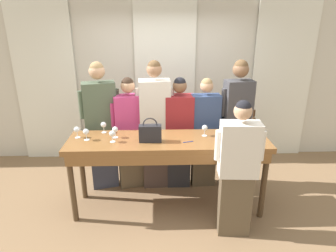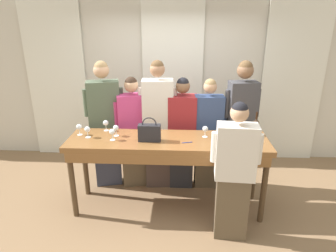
{
  "view_description": "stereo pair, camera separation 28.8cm",
  "coord_description": "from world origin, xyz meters",
  "px_view_note": "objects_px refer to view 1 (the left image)",
  "views": [
    {
      "loc": [
        -0.11,
        -3.43,
        2.44
      ],
      "look_at": [
        0.0,
        0.07,
        1.14
      ],
      "focal_mm": 32.0,
      "sensor_mm": 36.0,
      "label": 1
    },
    {
      "loc": [
        0.17,
        -3.42,
        2.44
      ],
      "look_at": [
        0.0,
        0.07,
        1.14
      ],
      "focal_mm": 32.0,
      "sensor_mm": 36.0,
      "label": 2
    }
  ],
  "objects_px": {
    "wine_glass_front_left": "(86,132)",
    "guest_cream_sweater": "(155,126)",
    "wine_glass_center_mid": "(77,130)",
    "guest_pink_top": "(130,133)",
    "handbag": "(150,133)",
    "wine_bottle": "(253,125)",
    "tasting_bar": "(168,147)",
    "guest_navy_coat": "(205,133)",
    "host_pouring": "(238,170)",
    "wine_glass_front_mid": "(104,125)",
    "wine_glass_front_right": "(112,134)",
    "guest_beige_cap": "(236,123)",
    "wine_glass_center_left": "(115,130)",
    "guest_olive_jacket": "(101,126)",
    "guest_striped_shirt": "(179,133)",
    "wine_glass_center_right": "(205,128)"
  },
  "relations": [
    {
      "from": "guest_olive_jacket",
      "to": "guest_cream_sweater",
      "type": "height_order",
      "value": "guest_cream_sweater"
    },
    {
      "from": "wine_glass_center_right",
      "to": "guest_striped_shirt",
      "type": "bearing_deg",
      "value": 121.48
    },
    {
      "from": "guest_pink_top",
      "to": "handbag",
      "type": "bearing_deg",
      "value": -63.81
    },
    {
      "from": "guest_olive_jacket",
      "to": "wine_glass_center_left",
      "type": "bearing_deg",
      "value": -61.64
    },
    {
      "from": "guest_cream_sweater",
      "to": "guest_navy_coat",
      "type": "relative_size",
      "value": 1.15
    },
    {
      "from": "wine_glass_front_mid",
      "to": "guest_beige_cap",
      "type": "distance_m",
      "value": 1.86
    },
    {
      "from": "guest_olive_jacket",
      "to": "guest_striped_shirt",
      "type": "relative_size",
      "value": 1.13
    },
    {
      "from": "wine_glass_front_left",
      "to": "guest_navy_coat",
      "type": "xyz_separation_m",
      "value": [
        1.55,
        0.56,
        -0.25
      ]
    },
    {
      "from": "tasting_bar",
      "to": "wine_bottle",
      "type": "height_order",
      "value": "wine_bottle"
    },
    {
      "from": "wine_glass_center_right",
      "to": "host_pouring",
      "type": "xyz_separation_m",
      "value": [
        0.28,
        -0.62,
        -0.26
      ]
    },
    {
      "from": "guest_striped_shirt",
      "to": "guest_navy_coat",
      "type": "height_order",
      "value": "guest_striped_shirt"
    },
    {
      "from": "wine_glass_front_right",
      "to": "wine_glass_front_mid",
      "type": "bearing_deg",
      "value": 116.34
    },
    {
      "from": "wine_glass_center_mid",
      "to": "host_pouring",
      "type": "relative_size",
      "value": 0.09
    },
    {
      "from": "guest_pink_top",
      "to": "host_pouring",
      "type": "height_order",
      "value": "guest_pink_top"
    },
    {
      "from": "wine_glass_front_mid",
      "to": "guest_cream_sweater",
      "type": "relative_size",
      "value": 0.08
    },
    {
      "from": "wine_glass_front_left",
      "to": "guest_cream_sweater",
      "type": "relative_size",
      "value": 0.08
    },
    {
      "from": "wine_glass_front_left",
      "to": "wine_glass_front_mid",
      "type": "relative_size",
      "value": 1.0
    },
    {
      "from": "wine_glass_center_left",
      "to": "guest_cream_sweater",
      "type": "height_order",
      "value": "guest_cream_sweater"
    },
    {
      "from": "wine_glass_front_mid",
      "to": "host_pouring",
      "type": "relative_size",
      "value": 0.09
    },
    {
      "from": "host_pouring",
      "to": "guest_pink_top",
      "type": "bearing_deg",
      "value": 139.48
    },
    {
      "from": "guest_pink_top",
      "to": "guest_navy_coat",
      "type": "distance_m",
      "value": 1.08
    },
    {
      "from": "wine_glass_front_right",
      "to": "guest_beige_cap",
      "type": "distance_m",
      "value": 1.79
    },
    {
      "from": "wine_bottle",
      "to": "host_pouring",
      "type": "relative_size",
      "value": 0.19
    },
    {
      "from": "tasting_bar",
      "to": "guest_navy_coat",
      "type": "distance_m",
      "value": 0.81
    },
    {
      "from": "wine_glass_center_mid",
      "to": "guest_pink_top",
      "type": "distance_m",
      "value": 0.82
    },
    {
      "from": "guest_cream_sweater",
      "to": "guest_beige_cap",
      "type": "xyz_separation_m",
      "value": [
        1.16,
        0.0,
        0.03
      ]
    },
    {
      "from": "handbag",
      "to": "wine_glass_front_mid",
      "type": "bearing_deg",
      "value": 152.88
    },
    {
      "from": "tasting_bar",
      "to": "guest_navy_coat",
      "type": "bearing_deg",
      "value": 47.18
    },
    {
      "from": "wine_glass_front_mid",
      "to": "guest_beige_cap",
      "type": "xyz_separation_m",
      "value": [
        1.83,
        0.32,
        -0.1
      ]
    },
    {
      "from": "wine_glass_front_left",
      "to": "guest_cream_sweater",
      "type": "distance_m",
      "value": 1.02
    },
    {
      "from": "handbag",
      "to": "wine_bottle",
      "type": "bearing_deg",
      "value": 10.59
    },
    {
      "from": "wine_glass_front_left",
      "to": "wine_bottle",
      "type": "bearing_deg",
      "value": 4.85
    },
    {
      "from": "wine_glass_center_mid",
      "to": "guest_striped_shirt",
      "type": "relative_size",
      "value": 0.09
    },
    {
      "from": "handbag",
      "to": "guest_olive_jacket",
      "type": "xyz_separation_m",
      "value": [
        -0.71,
        0.63,
        -0.14
      ]
    },
    {
      "from": "wine_glass_center_right",
      "to": "guest_olive_jacket",
      "type": "xyz_separation_m",
      "value": [
        -1.4,
        0.47,
        -0.13
      ]
    },
    {
      "from": "wine_glass_center_mid",
      "to": "guest_striped_shirt",
      "type": "distance_m",
      "value": 1.42
    },
    {
      "from": "guest_striped_shirt",
      "to": "wine_glass_front_left",
      "type": "bearing_deg",
      "value": -154.52
    },
    {
      "from": "handbag",
      "to": "guest_olive_jacket",
      "type": "bearing_deg",
      "value": 138.28
    },
    {
      "from": "wine_glass_front_left",
      "to": "wine_glass_front_mid",
      "type": "distance_m",
      "value": 0.3
    },
    {
      "from": "host_pouring",
      "to": "guest_navy_coat",
      "type": "bearing_deg",
      "value": 100.59
    },
    {
      "from": "guest_cream_sweater",
      "to": "wine_glass_front_left",
      "type": "bearing_deg",
      "value": -146.08
    },
    {
      "from": "guest_pink_top",
      "to": "tasting_bar",
      "type": "bearing_deg",
      "value": -48.01
    },
    {
      "from": "handbag",
      "to": "guest_striped_shirt",
      "type": "relative_size",
      "value": 0.18
    },
    {
      "from": "wine_glass_front_mid",
      "to": "guest_olive_jacket",
      "type": "bearing_deg",
      "value": 106.49
    },
    {
      "from": "wine_glass_front_left",
      "to": "guest_pink_top",
      "type": "height_order",
      "value": "guest_pink_top"
    },
    {
      "from": "wine_glass_center_mid",
      "to": "guest_navy_coat",
      "type": "height_order",
      "value": "guest_navy_coat"
    },
    {
      "from": "wine_glass_center_mid",
      "to": "wine_bottle",
      "type": "bearing_deg",
      "value": 2.53
    },
    {
      "from": "handbag",
      "to": "wine_glass_center_left",
      "type": "xyz_separation_m",
      "value": [
        -0.44,
        0.14,
        -0.01
      ]
    },
    {
      "from": "wine_glass_front_right",
      "to": "wine_glass_center_left",
      "type": "height_order",
      "value": "same"
    },
    {
      "from": "wine_bottle",
      "to": "guest_olive_jacket",
      "type": "xyz_separation_m",
      "value": [
        -2.04,
        0.38,
        -0.13
      ]
    }
  ]
}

